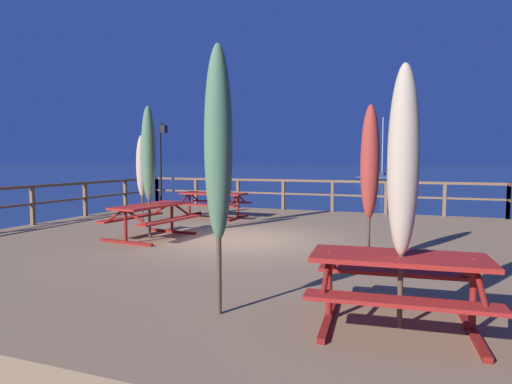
# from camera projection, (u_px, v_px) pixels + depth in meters

# --- Properties ---
(ground_plane) EXTENTS (600.00, 600.00, 0.00)m
(ground_plane) POSITION_uv_depth(u_px,v_px,m) (241.00, 275.00, 9.79)
(ground_plane) COLOR navy
(wooden_deck) EXTENTS (12.68, 12.26, 0.82)m
(wooden_deck) POSITION_uv_depth(u_px,v_px,m) (241.00, 257.00, 9.76)
(wooden_deck) COLOR #846647
(wooden_deck) RESTS_ON ground
(railing_waterside_far) EXTENTS (12.48, 0.10, 1.09)m
(railing_waterside_far) POSITION_uv_depth(u_px,v_px,m) (307.00, 189.00, 15.25)
(railing_waterside_far) COLOR brown
(railing_waterside_far) RESTS_ON wooden_deck
(railing_side_left) EXTENTS (0.10, 12.06, 1.09)m
(railing_side_left) POSITION_uv_depth(u_px,v_px,m) (32.00, 197.00, 11.88)
(railing_side_left) COLOR brown
(railing_side_left) RESTS_ON wooden_deck
(picnic_table_mid_right) EXTENTS (2.06, 1.44, 0.78)m
(picnic_table_mid_right) POSITION_uv_depth(u_px,v_px,m) (213.00, 199.00, 13.46)
(picnic_table_mid_right) COLOR maroon
(picnic_table_mid_right) RESTS_ON wooden_deck
(picnic_table_front_left) EXTENTS (1.58, 2.07, 0.78)m
(picnic_table_front_left) POSITION_uv_depth(u_px,v_px,m) (150.00, 214.00, 9.88)
(picnic_table_front_left) COLOR maroon
(picnic_table_front_left) RESTS_ON wooden_deck
(picnic_table_front_right) EXTENTS (1.93, 1.56, 0.78)m
(picnic_table_front_right) POSITION_uv_depth(u_px,v_px,m) (398.00, 275.00, 4.60)
(picnic_table_front_right) COLOR maroon
(picnic_table_front_right) RESTS_ON wooden_deck
(patio_umbrella_short_mid) EXTENTS (0.32, 0.32, 3.06)m
(patio_umbrella_short_mid) POSITION_uv_depth(u_px,v_px,m) (218.00, 144.00, 4.87)
(patio_umbrella_short_mid) COLOR #4C3828
(patio_umbrella_short_mid) RESTS_ON wooden_deck
(patio_umbrella_short_back) EXTENTS (0.32, 0.32, 2.98)m
(patio_umbrella_short_back) POSITION_uv_depth(u_px,v_px,m) (148.00, 154.00, 9.76)
(patio_umbrella_short_back) COLOR #4C3828
(patio_umbrella_short_back) RESTS_ON wooden_deck
(patio_umbrella_short_front) EXTENTS (0.32, 0.32, 2.75)m
(patio_umbrella_short_front) POSITION_uv_depth(u_px,v_px,m) (403.00, 162.00, 4.46)
(patio_umbrella_short_front) COLOR #4C3828
(patio_umbrella_short_front) RESTS_ON wooden_deck
(patio_umbrella_tall_back_left) EXTENTS (0.32, 0.32, 3.24)m
(patio_umbrella_tall_back_left) POSITION_uv_depth(u_px,v_px,m) (217.00, 149.00, 11.54)
(patio_umbrella_tall_back_left) COLOR #4C3828
(patio_umbrella_tall_back_left) RESTS_ON wooden_deck
(patio_umbrella_tall_mid_right) EXTENTS (0.32, 0.32, 2.71)m
(patio_umbrella_tall_mid_right) POSITION_uv_depth(u_px,v_px,m) (370.00, 163.00, 7.40)
(patio_umbrella_tall_mid_right) COLOR #4C3828
(patio_umbrella_tall_mid_right) RESTS_ON wooden_deck
(patio_umbrella_tall_back_right) EXTENTS (0.32, 0.32, 2.50)m
(patio_umbrella_tall_back_right) POSITION_uv_depth(u_px,v_px,m) (142.00, 166.00, 12.72)
(patio_umbrella_tall_back_right) COLOR #4C3828
(patio_umbrella_tall_back_right) RESTS_ON wooden_deck
(lamp_post_hooked) EXTENTS (0.55, 0.51, 3.20)m
(lamp_post_hooked) POSITION_uv_depth(u_px,v_px,m) (162.00, 151.00, 16.47)
(lamp_post_hooked) COLOR black
(lamp_post_hooked) RESTS_ON wooden_deck
(sailboat_distant) EXTENTS (6.10, 2.10, 7.72)m
(sailboat_distant) POSITION_uv_depth(u_px,v_px,m) (379.00, 178.00, 52.67)
(sailboat_distant) COLOR navy
(sailboat_distant) RESTS_ON ground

